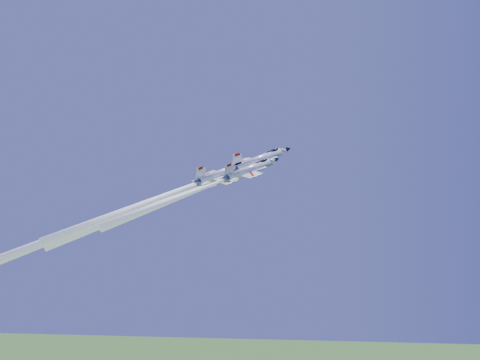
# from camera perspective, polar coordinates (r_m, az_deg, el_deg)

# --- Properties ---
(jet_lead) EXTENTS (37.04, 36.63, 48.83)m
(jet_lead) POSITION_cam_1_polar(r_m,az_deg,el_deg) (106.82, -8.19, -1.78)
(jet_lead) COLOR white
(jet_left) EXTENTS (27.85, 26.97, 33.43)m
(jet_left) POSITION_cam_1_polar(r_m,az_deg,el_deg) (116.00, -7.88, -2.17)
(jet_left) COLOR white
(jet_right) EXTENTS (23.79, 22.44, 25.17)m
(jet_right) POSITION_cam_1_polar(r_m,az_deg,el_deg) (105.68, -3.99, -0.86)
(jet_right) COLOR white
(jet_slot) EXTENTS (26.76, 25.54, 29.98)m
(jet_slot) POSITION_cam_1_polar(r_m,az_deg,el_deg) (107.04, -8.05, -1.62)
(jet_slot) COLOR white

